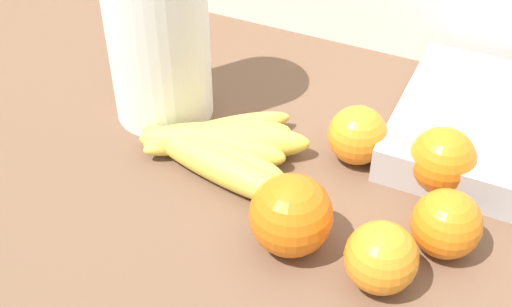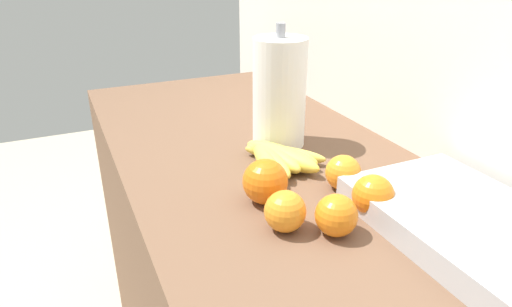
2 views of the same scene
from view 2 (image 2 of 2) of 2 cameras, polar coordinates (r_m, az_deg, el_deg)
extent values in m
cube|color=silver|center=(1.15, 21.87, -13.41)|extent=(2.21, 0.06, 1.30)
ellipsoid|color=#E1C74C|center=(0.92, 1.45, -1.08)|extent=(0.22, 0.08, 0.04)
ellipsoid|color=#E9C94C|center=(0.93, 1.86, -0.68)|extent=(0.18, 0.05, 0.04)
ellipsoid|color=#E4D04C|center=(0.94, 2.24, -0.42)|extent=(0.17, 0.07, 0.04)
ellipsoid|color=#E7D54C|center=(0.94, 3.23, -0.31)|extent=(0.19, 0.11, 0.04)
ellipsoid|color=#E3CE4C|center=(0.95, 3.17, -0.14)|extent=(0.16, 0.13, 0.04)
ellipsoid|color=#DFC24C|center=(0.96, 3.61, -0.06)|extent=(0.15, 0.15, 0.03)
sphere|color=orange|center=(0.79, 14.55, -5.12)|extent=(0.07, 0.07, 0.07)
sphere|color=orange|center=(0.86, 10.94, -2.38)|extent=(0.07, 0.07, 0.07)
sphere|color=orange|center=(0.72, 10.10, -7.69)|extent=(0.07, 0.07, 0.07)
sphere|color=orange|center=(0.72, 3.70, -7.29)|extent=(0.07, 0.07, 0.07)
sphere|color=orange|center=(0.79, 1.18, -3.56)|extent=(0.08, 0.08, 0.08)
cylinder|color=white|center=(1.01, 2.96, 7.62)|extent=(0.12, 0.12, 0.24)
cylinder|color=gray|center=(1.01, 2.98, 8.44)|extent=(0.02, 0.02, 0.27)
cube|color=#B7BABF|center=(0.78, 26.37, -8.73)|extent=(0.41, 0.25, 0.04)
camera|label=1|loc=(0.49, -44.01, 27.75)|focal=47.13mm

